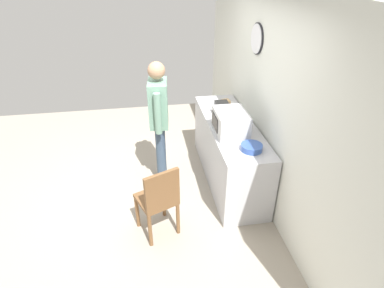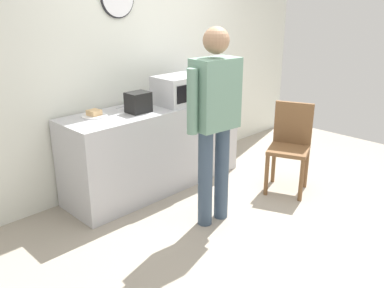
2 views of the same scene
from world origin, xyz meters
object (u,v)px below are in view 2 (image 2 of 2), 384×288
(person_standing, at_px, (215,114))
(sandwich_plate, at_px, (94,115))
(microwave, at_px, (179,90))
(salad_bowl, at_px, (198,92))
(toaster, at_px, (138,102))
(spoon_utensil, at_px, (121,106))
(fork_utensil, at_px, (138,103))
(wooden_chair, at_px, (290,143))

(person_standing, bearing_deg, sandwich_plate, 116.57)
(microwave, relative_size, salad_bowl, 1.97)
(sandwich_plate, height_order, toaster, toaster)
(salad_bowl, relative_size, toaster, 1.15)
(sandwich_plate, bearing_deg, toaster, -22.74)
(microwave, distance_m, toaster, 0.54)
(microwave, height_order, salad_bowl, microwave)
(toaster, bearing_deg, person_standing, -81.67)
(sandwich_plate, height_order, person_standing, person_standing)
(spoon_utensil, relative_size, person_standing, 0.10)
(toaster, bearing_deg, sandwich_plate, 157.26)
(salad_bowl, distance_m, toaster, 0.98)
(toaster, bearing_deg, salad_bowl, 6.71)
(salad_bowl, relative_size, fork_utensil, 1.49)
(toaster, xyz_separation_m, spoon_utensil, (0.00, 0.30, -0.10))
(fork_utensil, relative_size, spoon_utensil, 1.00)
(fork_utensil, bearing_deg, microwave, -44.69)
(sandwich_plate, xyz_separation_m, wooden_chair, (1.62, -1.17, -0.40))
(person_standing, bearing_deg, salad_bowl, 50.29)
(microwave, xyz_separation_m, wooden_chair, (0.69, -0.98, -0.53))
(fork_utensil, bearing_deg, person_standing, -94.03)
(salad_bowl, bearing_deg, wooden_chair, -77.44)
(salad_bowl, xyz_separation_m, wooden_chair, (0.25, -1.12, -0.41))
(toaster, height_order, wooden_chair, toaster)
(person_standing, height_order, wooden_chair, person_standing)
(toaster, relative_size, fork_utensil, 1.29)
(microwave, height_order, person_standing, person_standing)
(toaster, bearing_deg, wooden_chair, -39.47)
(microwave, xyz_separation_m, fork_utensil, (-0.32, 0.31, -0.15))
(person_standing, bearing_deg, fork_utensil, 85.97)
(person_standing, distance_m, wooden_chair, 1.21)
(microwave, bearing_deg, sandwich_plate, 168.43)
(sandwich_plate, bearing_deg, microwave, -11.57)
(toaster, distance_m, wooden_chair, 1.65)
(person_standing, bearing_deg, wooden_chair, -5.67)
(salad_bowl, relative_size, wooden_chair, 0.27)
(salad_bowl, distance_m, wooden_chair, 1.22)
(spoon_utensil, xyz_separation_m, wooden_chair, (1.22, -1.30, -0.38))
(toaster, distance_m, fork_utensil, 0.37)
(salad_bowl, xyz_separation_m, fork_utensil, (-0.75, 0.18, -0.03))
(sandwich_plate, height_order, salad_bowl, salad_bowl)
(sandwich_plate, bearing_deg, person_standing, -63.43)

